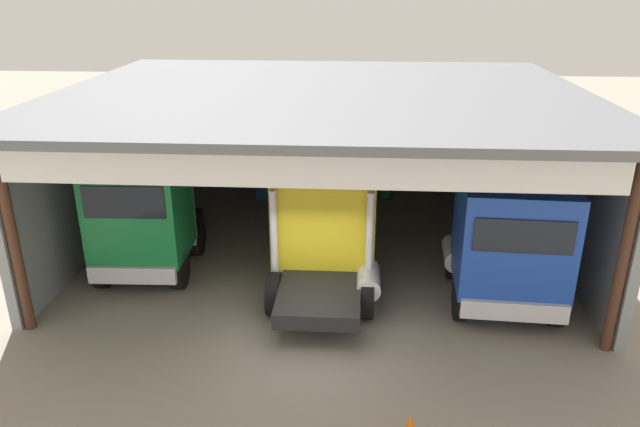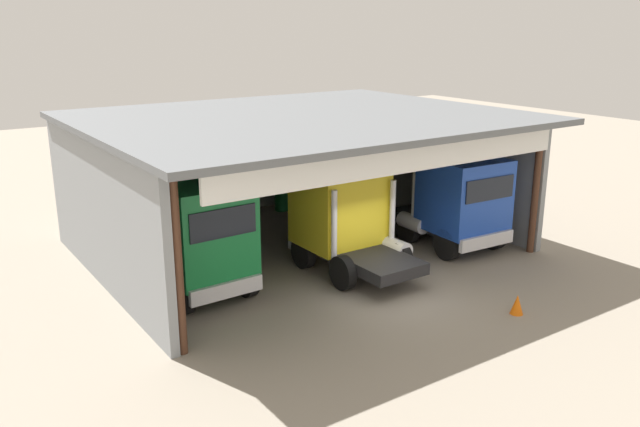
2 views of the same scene
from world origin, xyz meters
The scene contains 7 objects.
ground_plane centered at (0.00, 0.00, 0.00)m, with size 80.00×80.00×0.00m, color gray.
workshop_shed centered at (0.00, 6.02, 3.39)m, with size 14.03×11.80×4.76m.
truck_green_center_bay centered at (-4.60, 2.93, 1.78)m, with size 2.56×4.26×3.45m.
truck_yellow_right_bay centered at (0.20, 2.60, 1.72)m, with size 2.67×4.56×3.26m.
truck_blue_left_bay centered at (4.56, 1.88, 1.75)m, with size 2.68×4.52×3.53m.
oil_drum centered at (2.02, 9.58, 0.43)m, with size 0.58×0.58×0.87m, color #197233.
tool_cart centered at (-2.23, 9.21, 0.50)m, with size 0.90×0.60×1.00m, color #1E59A5.
Camera 1 is at (0.97, -11.24, 7.51)m, focal length 33.49 mm.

